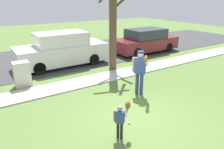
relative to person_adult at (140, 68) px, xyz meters
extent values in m
plane|color=#567538|center=(-1.29, 2.27, -1.11)|extent=(48.00, 48.00, 0.00)
cube|color=beige|center=(-1.29, 2.37, -1.08)|extent=(36.00, 1.20, 0.06)
cube|color=#38383A|center=(-1.29, 7.37, -1.10)|extent=(36.00, 6.80, 0.02)
cylinder|color=navy|center=(0.08, -0.03, -0.67)|extent=(0.14, 0.14, 0.89)
cylinder|color=navy|center=(-0.04, 0.10, -0.67)|extent=(0.14, 0.14, 0.89)
cube|color=#33478C|center=(0.02, 0.04, 0.09)|extent=(0.46, 0.48, 0.63)
sphere|color=beige|center=(0.02, 0.04, 0.55)|extent=(0.24, 0.24, 0.24)
cylinder|color=navy|center=(0.02, 0.04, 0.64)|extent=(0.25, 0.25, 0.07)
cylinder|color=beige|center=(-0.01, -0.34, 0.32)|extent=(0.48, 0.43, 0.43)
ellipsoid|color=brown|center=(-0.17, -0.47, 0.52)|extent=(0.26, 0.25, 0.26)
cylinder|color=beige|center=(-0.15, 0.24, 0.11)|extent=(0.10, 0.10, 0.59)
cylinder|color=black|center=(-2.33, -1.87, -0.86)|extent=(0.08, 0.08, 0.51)
cylinder|color=black|center=(-2.26, -1.95, -0.86)|extent=(0.08, 0.08, 0.51)
cube|color=#33478C|center=(-2.29, -1.91, -0.43)|extent=(0.26, 0.27, 0.36)
sphere|color=#A87A5B|center=(-2.29, -1.91, -0.17)|extent=(0.14, 0.14, 0.14)
cylinder|color=#A87A5B|center=(-2.39, -1.80, -0.42)|extent=(0.06, 0.06, 0.34)
cylinder|color=#A87A5B|center=(-2.08, -1.93, -0.30)|extent=(0.28, 0.25, 0.24)
ellipsoid|color=brown|center=(-1.99, -1.85, -0.19)|extent=(0.26, 0.25, 0.26)
sphere|color=white|center=(-1.63, -1.48, -1.08)|extent=(0.07, 0.07, 0.07)
cube|color=beige|center=(-3.75, 3.41, -0.55)|extent=(0.66, 0.50, 1.12)
cylinder|color=brown|center=(0.86, 3.25, 1.53)|extent=(0.39, 0.39, 5.29)
cylinder|color=brown|center=(1.39, 3.42, 2.33)|extent=(0.54, 1.37, 1.03)
cube|color=silver|center=(-1.18, 5.42, -0.42)|extent=(5.00, 1.95, 1.00)
cube|color=silver|center=(-1.18, 5.42, 0.43)|extent=(2.75, 1.79, 0.70)
cylinder|color=black|center=(0.37, 6.29, -0.77)|extent=(0.64, 0.22, 0.64)
cylinder|color=black|center=(0.37, 4.56, -0.77)|extent=(0.64, 0.22, 0.64)
cylinder|color=black|center=(-2.73, 6.29, -0.77)|extent=(0.64, 0.22, 0.64)
cylinder|color=black|center=(-2.73, 4.56, -0.77)|extent=(0.64, 0.22, 0.64)
cube|color=maroon|center=(4.92, 5.24, -0.52)|extent=(4.70, 1.90, 0.80)
cube|color=#2D333D|center=(4.92, 5.24, 0.21)|extent=(2.59, 1.75, 0.65)
cylinder|color=black|center=(6.38, 6.08, -0.77)|extent=(0.64, 0.22, 0.64)
cylinder|color=black|center=(6.38, 4.40, -0.77)|extent=(0.64, 0.22, 0.64)
cylinder|color=black|center=(3.46, 6.08, -0.77)|extent=(0.64, 0.22, 0.64)
cylinder|color=black|center=(3.46, 4.40, -0.77)|extent=(0.64, 0.22, 0.64)
camera|label=1|loc=(-5.17, -5.96, 2.60)|focal=34.03mm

